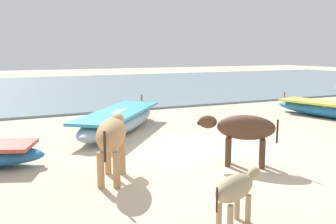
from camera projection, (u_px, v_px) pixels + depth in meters
ground at (207, 154)px, 7.94m from camera, size 80.00×80.00×0.00m
sea_water at (66, 87)px, 22.28m from camera, size 60.00×20.00×0.08m
fishing_boat_3 at (119, 120)px, 10.16m from camera, size 3.77×4.28×0.78m
cow_adult_tan at (112, 136)px, 6.25m from camera, size 1.00×1.55×1.06m
calf_far_dun at (236, 189)px, 4.60m from camera, size 0.99×0.59×0.67m
cow_second_adult_dark at (243, 129)px, 7.02m from camera, size 1.34×1.15×0.98m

